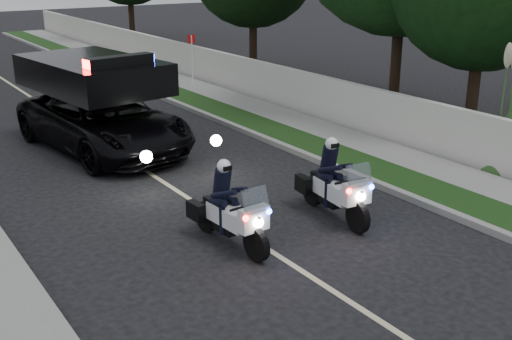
{
  "coord_description": "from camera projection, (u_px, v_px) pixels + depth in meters",
  "views": [
    {
      "loc": [
        -6.17,
        -7.04,
        5.25
      ],
      "look_at": [
        0.76,
        3.27,
        1.0
      ],
      "focal_mm": 44.1,
      "sensor_mm": 36.0,
      "label": 1
    }
  ],
  "objects": [
    {
      "name": "tree_right_b",
      "position": [
        392.0,
        113.0,
        22.02
      ],
      "size": [
        8.56,
        8.56,
        12.27
      ],
      "primitive_type": null,
      "rotation": [
        0.0,
        0.0,
        0.18
      ],
      "color": "#194216",
      "rests_on": "ground"
    },
    {
      "name": "sign_post",
      "position": [
        193.0,
        89.0,
        26.01
      ],
      "size": [
        0.4,
        0.4,
        2.3
      ],
      "primitive_type": null,
      "rotation": [
        0.0,
        0.0,
        0.12
      ],
      "color": "#B10C10",
      "rests_on": "ground"
    },
    {
      "name": "tree_right_a",
      "position": [
        468.0,
        135.0,
        19.38
      ],
      "size": [
        6.9,
        6.9,
        9.28
      ],
      "primitive_type": null,
      "rotation": [
        0.0,
        0.0,
        0.28
      ],
      "color": "black",
      "rests_on": "ground"
    },
    {
      "name": "police_suv",
      "position": [
        106.0,
        150.0,
        17.89
      ],
      "size": [
        3.63,
        6.5,
        3.0
      ],
      "primitive_type": "imported",
      "rotation": [
        0.0,
        0.0,
        0.13
      ],
      "color": "black",
      "rests_on": "ground"
    },
    {
      "name": "police_moto_right",
      "position": [
        333.0,
        217.0,
        13.3
      ],
      "size": [
        0.94,
        2.1,
        1.73
      ],
      "primitive_type": null,
      "rotation": [
        0.0,
        0.0,
        -0.11
      ],
      "color": "silver",
      "rests_on": "ground"
    },
    {
      "name": "tree_right_e",
      "position": [
        133.0,
        41.0,
        40.61
      ],
      "size": [
        7.41,
        7.41,
        10.4
      ],
      "primitive_type": null,
      "rotation": [
        0.0,
        0.0,
        0.21
      ],
      "color": "black",
      "rests_on": "ground"
    },
    {
      "name": "pampas_far",
      "position": [
        505.0,
        172.0,
        16.07
      ],
      "size": [
        1.61,
        1.61,
        4.11
      ],
      "primitive_type": null,
      "rotation": [
        0.0,
        0.0,
        0.13
      ],
      "color": "#C4B497",
      "rests_on": "ground"
    },
    {
      "name": "property_wall",
      "position": [
        299.0,
        92.0,
        21.84
      ],
      "size": [
        0.22,
        60.0,
        1.5
      ],
      "primitive_type": "cube",
      "color": "beige",
      "rests_on": "ground"
    },
    {
      "name": "ground",
      "position": [
        327.0,
        288.0,
        10.48
      ],
      "size": [
        120.0,
        120.0,
        0.0
      ],
      "primitive_type": "plane",
      "color": "black",
      "rests_on": "ground"
    },
    {
      "name": "tree_right_c",
      "position": [
        253.0,
        74.0,
        29.36
      ],
      "size": [
        5.89,
        5.89,
        9.79
      ],
      "primitive_type": null,
      "rotation": [
        0.0,
        0.0,
        0.0
      ],
      "color": "black",
      "rests_on": "ground"
    },
    {
      "name": "curb_right",
      "position": [
        226.0,
        123.0,
        20.47
      ],
      "size": [
        0.2,
        60.0,
        0.15
      ],
      "primitive_type": "cube",
      "color": "gray",
      "rests_on": "ground"
    },
    {
      "name": "police_moto_left",
      "position": [
        229.0,
        245.0,
        12.04
      ],
      "size": [
        0.83,
        2.03,
        1.69
      ],
      "primitive_type": null,
      "rotation": [
        0.0,
        0.0,
        0.07
      ],
      "color": "silver",
      "rests_on": "ground"
    },
    {
      "name": "lane_marking",
      "position": [
        106.0,
        145.0,
        18.33
      ],
      "size": [
        0.12,
        50.0,
        0.01
      ],
      "primitive_type": "cube",
      "color": "#BFB78C",
      "rests_on": "ground"
    },
    {
      "name": "grass_verge",
      "position": [
        244.0,
        120.0,
        20.84
      ],
      "size": [
        1.2,
        60.0,
        0.16
      ],
      "primitive_type": "cube",
      "color": "#193814",
      "rests_on": "ground"
    },
    {
      "name": "sidewalk_right",
      "position": [
        276.0,
        115.0,
        21.53
      ],
      "size": [
        1.4,
        60.0,
        0.16
      ],
      "primitive_type": "cube",
      "color": "gray",
      "rests_on": "ground"
    }
  ]
}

